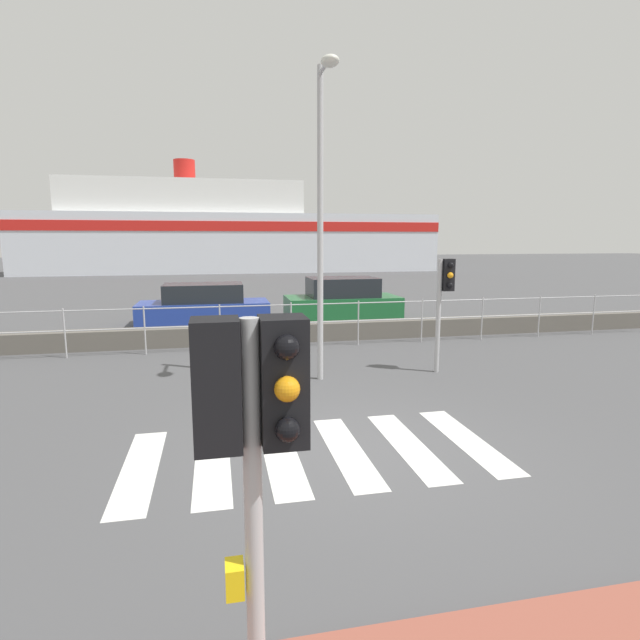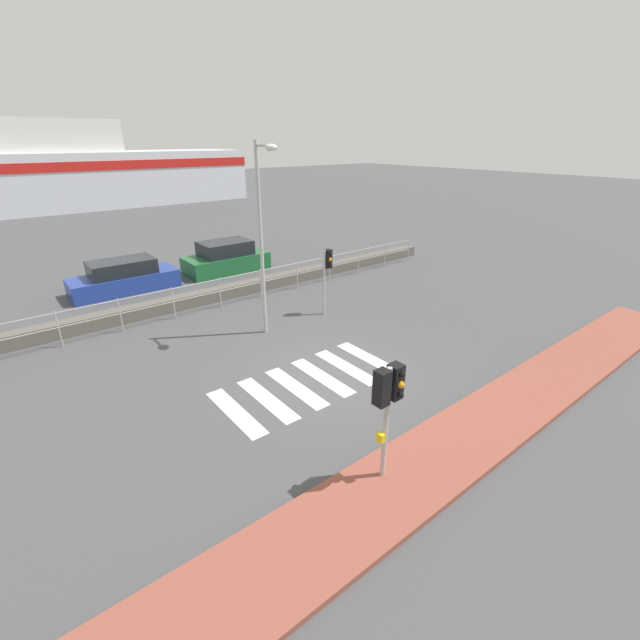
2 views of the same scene
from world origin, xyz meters
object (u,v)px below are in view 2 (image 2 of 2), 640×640
object	(u,v)px
parked_car_blue	(124,278)
parked_car_green	(226,258)
ferry_boat	(44,173)
streetlamp	(263,222)
traffic_light_far	(327,267)
traffic_light_near	(388,395)

from	to	relation	value
parked_car_blue	parked_car_green	xyz separation A→B (m)	(4.88, 0.00, 0.05)
parked_car_green	ferry_boat	bearing A→B (deg)	96.80
streetlamp	parked_car_green	xyz separation A→B (m)	(2.39, 7.71, -3.14)
traffic_light_far	parked_car_green	bearing A→B (deg)	92.44
ferry_boat	parked_car_green	size ratio (longest dim) A/B	8.71
traffic_light_near	parked_car_green	bearing A→B (deg)	73.83
traffic_light_far	traffic_light_near	bearing A→B (deg)	-122.21
traffic_light_far	ferry_boat	bearing A→B (deg)	95.89
traffic_light_near	parked_car_blue	bearing A→B (deg)	92.22
traffic_light_near	traffic_light_far	world-z (taller)	traffic_light_near
ferry_boat	parked_car_blue	world-z (taller)	ferry_boat
traffic_light_near	ferry_boat	xyz separation A→B (m)	(0.92, 43.19, 1.35)
traffic_light_near	parked_car_green	distance (m)	15.50
ferry_boat	traffic_light_near	bearing A→B (deg)	-91.22
traffic_light_near	parked_car_blue	xyz separation A→B (m)	(-0.57, 14.83, -1.35)
parked_car_green	traffic_light_far	bearing A→B (deg)	-87.56
traffic_light_far	parked_car_green	world-z (taller)	traffic_light_far
streetlamp	parked_car_green	distance (m)	8.66
traffic_light_near	streetlamp	bearing A→B (deg)	75.01
traffic_light_near	streetlamp	xyz separation A→B (m)	(1.91, 7.13, 1.85)
traffic_light_far	parked_car_blue	world-z (taller)	traffic_light_far
streetlamp	parked_car_blue	size ratio (longest dim) A/B	1.40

